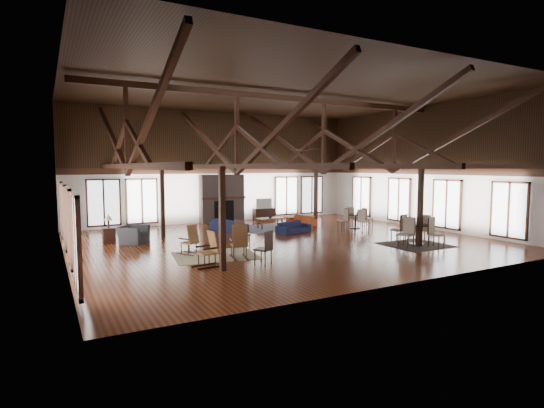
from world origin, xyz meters
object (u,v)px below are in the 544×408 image
coffee_table (270,219)px  cafe_table_near (417,231)px  sofa_navy_front (294,227)px  sofa_navy_left (229,225)px  sofa_orange (301,220)px  cafe_table_far (356,218)px  tv_console (264,214)px  armchair (133,235)px

coffee_table → cafe_table_near: cafe_table_near is taller
cafe_table_near → sofa_navy_front: bearing=119.6°
sofa_navy_front → sofa_navy_left: (-2.42, 1.90, 0.03)m
sofa_orange → cafe_table_far: 2.86m
sofa_navy_front → tv_console: (1.10, 5.13, 0.06)m
sofa_navy_left → armchair: (-4.57, -1.21, 0.06)m
cafe_table_far → cafe_table_near: bearing=-99.0°
sofa_navy_left → tv_console: bearing=-67.0°
sofa_navy_front → sofa_orange: (1.73, 2.08, -0.01)m
coffee_table → cafe_table_far: 4.22m
sofa_navy_left → cafe_table_near: cafe_table_near is taller
coffee_table → sofa_navy_front: bearing=-87.3°
sofa_orange → tv_console: tv_console is taller
sofa_navy_front → coffee_table: 1.85m
sofa_navy_front → cafe_table_far: (3.44, -0.20, 0.23)m
coffee_table → tv_console: (1.36, 3.32, -0.14)m
sofa_orange → cafe_table_near: size_ratio=0.77×
armchair → tv_console: (8.09, 4.45, -0.04)m
coffee_table → sofa_orange: bearing=1.8°
armchair → tv_console: bearing=-23.1°
cafe_table_far → sofa_navy_front: bearing=176.7°
cafe_table_far → tv_console: bearing=113.7°
sofa_navy_front → tv_console: bearing=60.1°
sofa_navy_left → sofa_orange: (4.15, 0.18, -0.04)m
sofa_orange → tv_console: (-0.63, 3.05, 0.07)m
cafe_table_near → cafe_table_far: bearing=81.0°
tv_console → sofa_navy_left: bearing=-137.4°
sofa_navy_left → sofa_orange: 4.15m
cafe_table_near → cafe_table_far: size_ratio=1.15×
sofa_navy_front → tv_console: 5.25m
armchair → tv_console: 9.23m
coffee_table → cafe_table_near: size_ratio=0.64×
sofa_orange → cafe_table_near: bearing=-6.2°
sofa_navy_left → coffee_table: sofa_navy_left is taller
sofa_orange → coffee_table: (-1.99, -0.26, 0.21)m
cafe_table_near → cafe_table_far: (0.72, 4.58, -0.07)m
armchair → coffee_table: bearing=-42.4°
cafe_table_near → cafe_table_far: cafe_table_near is taller
coffee_table → armchair: (-6.73, -1.14, -0.10)m
cafe_table_near → tv_console: size_ratio=1.74×
cafe_table_far → sofa_orange: bearing=126.8°
cafe_table_near → sofa_navy_left: bearing=127.6°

